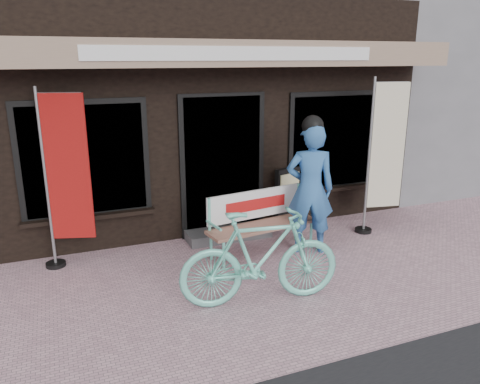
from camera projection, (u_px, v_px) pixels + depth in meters
name	position (u px, v px, depth m)	size (l,w,h in m)	color
ground	(278.00, 287.00, 5.70)	(70.00, 70.00, 0.00)	#C395A1
storefront	(171.00, 42.00, 9.30)	(7.00, 6.77, 6.00)	black
neighbor_right_near	(470.00, 53.00, 12.85)	(10.00, 7.00, 5.60)	slate
bench	(260.00, 217.00, 6.63)	(1.68, 0.66, 0.89)	#70DBC2
person	(310.00, 187.00, 6.53)	(0.79, 0.66, 1.96)	#3166A9
bicycle	(261.00, 257.00, 5.22)	(0.52, 1.84, 1.10)	#70DBC2
nobori_red	(65.00, 178.00, 5.96)	(0.70, 0.34, 2.37)	gray
nobori_cream	(384.00, 155.00, 7.22)	(0.72, 0.31, 2.43)	gray
menu_stand	(287.00, 197.00, 7.65)	(0.50, 0.25, 0.99)	black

